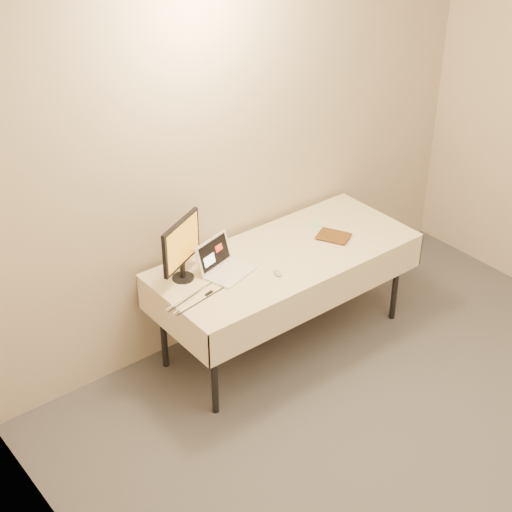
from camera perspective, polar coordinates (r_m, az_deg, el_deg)
back_wall at (r=5.32m, az=-0.90°, el=7.80°), size 4.00×0.10×2.70m
table at (r=5.33m, az=2.15°, el=-0.41°), size 1.86×0.81×0.74m
laptop at (r=5.09m, az=-2.40°, el=-0.63°), size 0.37×0.34×0.21m
monitor at (r=4.93m, az=-5.46°, el=0.77°), size 0.38×0.20×0.42m
book at (r=5.38m, az=5.42°, el=1.94°), size 0.16×0.09×0.22m
alarm_clock at (r=5.20m, az=-3.28°, el=-0.19°), size 0.12×0.05×0.05m
clicker at (r=5.08m, az=1.57°, el=-1.22°), size 0.07×0.10×0.02m
paper_form at (r=5.59m, az=4.94°, el=1.87°), size 0.12×0.29×0.00m
usb_dongle at (r=4.90m, az=-3.45°, el=-2.72°), size 0.06×0.03×0.01m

